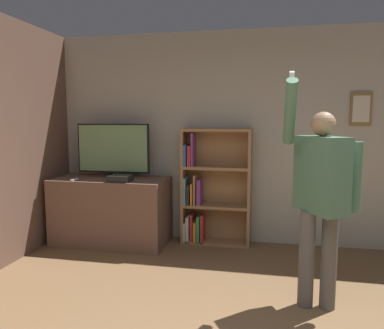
{
  "coord_description": "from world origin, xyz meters",
  "views": [
    {
      "loc": [
        0.18,
        -1.63,
        1.59
      ],
      "look_at": [
        -0.58,
        2.1,
        1.13
      ],
      "focal_mm": 35.0,
      "sensor_mm": 36.0,
      "label": 1
    }
  ],
  "objects_px": {
    "television": "(113,150)",
    "game_console": "(120,178)",
    "bookshelf": "(209,191)",
    "person": "(321,191)"
  },
  "relations": [
    {
      "from": "television",
      "to": "bookshelf",
      "type": "height_order",
      "value": "television"
    },
    {
      "from": "game_console",
      "to": "person",
      "type": "relative_size",
      "value": 0.13
    },
    {
      "from": "game_console",
      "to": "television",
      "type": "bearing_deg",
      "value": 124.69
    },
    {
      "from": "bookshelf",
      "to": "person",
      "type": "relative_size",
      "value": 0.76
    },
    {
      "from": "bookshelf",
      "to": "game_console",
      "type": "bearing_deg",
      "value": -155.38
    },
    {
      "from": "game_console",
      "to": "person",
      "type": "bearing_deg",
      "value": -25.07
    },
    {
      "from": "television",
      "to": "game_console",
      "type": "xyz_separation_m",
      "value": [
        0.21,
        -0.31,
        -0.32
      ]
    },
    {
      "from": "game_console",
      "to": "bookshelf",
      "type": "xyz_separation_m",
      "value": [
        1.02,
        0.47,
        -0.2
      ]
    },
    {
      "from": "television",
      "to": "game_console",
      "type": "relative_size",
      "value": 3.7
    },
    {
      "from": "television",
      "to": "person",
      "type": "relative_size",
      "value": 0.49
    }
  ]
}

